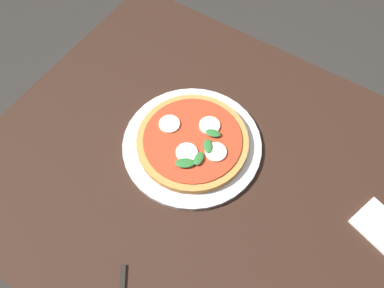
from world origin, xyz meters
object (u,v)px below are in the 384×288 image
(pizza, at_px, (193,141))
(napkin, at_px, (384,230))
(dining_table, at_px, (216,198))
(serving_tray, at_px, (192,145))

(pizza, height_order, napkin, pizza)
(pizza, bearing_deg, napkin, -174.07)
(dining_table, relative_size, pizza, 4.16)
(dining_table, distance_m, serving_tray, 0.17)
(serving_tray, bearing_deg, pizza, -124.80)
(dining_table, xyz_separation_m, serving_tray, (0.10, -0.04, 0.12))
(dining_table, height_order, pizza, pizza)
(serving_tray, distance_m, napkin, 0.48)
(serving_tray, xyz_separation_m, napkin, (-0.48, -0.05, -0.00))
(dining_table, bearing_deg, pizza, -21.93)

